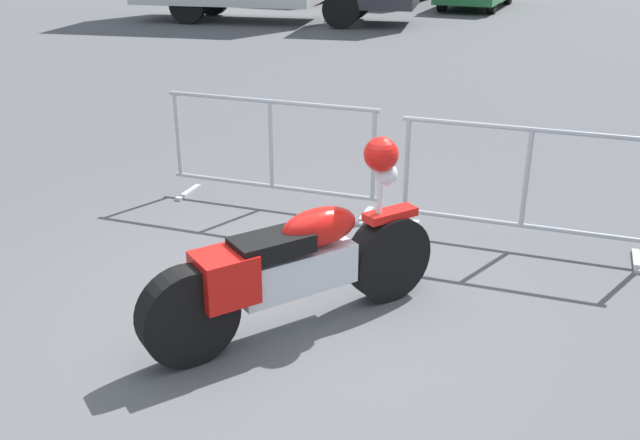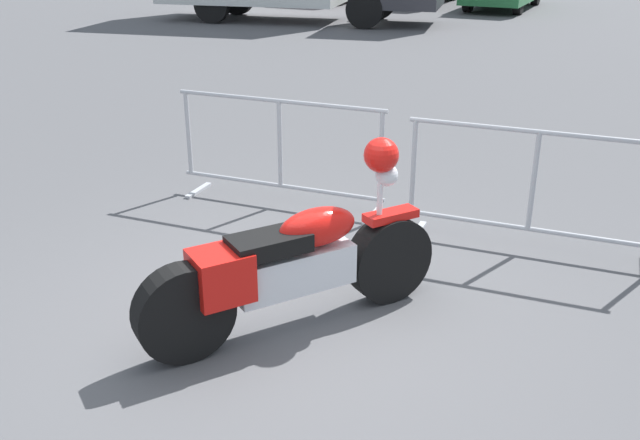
% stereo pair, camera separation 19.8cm
% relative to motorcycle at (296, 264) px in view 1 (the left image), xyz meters
% --- Properties ---
extents(ground_plane, '(120.00, 120.00, 0.00)m').
position_rel_motorcycle_xyz_m(ground_plane, '(-0.07, 0.03, -0.48)').
color(ground_plane, '#4C4C4F').
extents(motorcycle, '(1.40, 1.95, 1.26)m').
position_rel_motorcycle_xyz_m(motorcycle, '(0.00, 0.00, 0.00)').
color(motorcycle, black).
rests_on(motorcycle, ground).
extents(crowd_barrier_near, '(2.14, 0.58, 1.07)m').
position_rel_motorcycle_xyz_m(crowd_barrier_near, '(-1.20, 1.96, 0.07)').
color(crowd_barrier_near, '#9EA0A5').
rests_on(crowd_barrier_near, ground).
extents(crowd_barrier_far, '(2.14, 0.58, 1.07)m').
position_rel_motorcycle_xyz_m(crowd_barrier_far, '(1.20, 1.96, 0.07)').
color(crowd_barrier_far, '#9EA0A5').
rests_on(crowd_barrier_far, ground).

